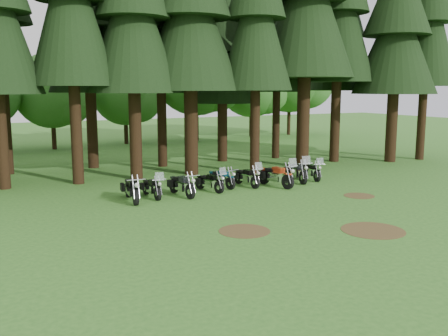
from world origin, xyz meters
The scene contains 25 objects.
ground centered at (0.00, 0.00, 0.00)m, with size 120.00×120.00×0.00m, color #306921.
pine_front_9 centered at (13.94, 7.83, 9.51)m, with size 5.44×5.44×15.89m.
pine_front_10 centered at (16.52, 7.63, 10.59)m, with size 4.25×4.25×17.69m.
pine_back_2 centered at (-4.38, 14.40, 9.76)m, with size 4.85×4.85×16.30m.
pine_back_3 centered at (-0.37, 12.94, 9.70)m, with size 4.35×4.35×16.20m.
pine_back_4 centered at (4.04, 13.25, 8.25)m, with size 4.94×4.94×13.78m.
pine_back_5 centered at (8.07, 12.86, 9.78)m, with size 3.94×3.94×16.33m.
pine_back_6 centered at (13.36, 12.79, 9.93)m, with size 4.59×4.59×16.58m.
decid_3 centered at (-4.71, 25.13, 4.51)m, with size 6.12×5.95×7.65m.
decid_4 centered at (1.58, 26.32, 4.37)m, with size 5.93×5.76×7.41m.
decid_5 centered at (8.29, 25.71, 6.23)m, with size 8.45×8.21×10.56m.
decid_6 centered at (14.85, 27.01, 5.20)m, with size 7.06×6.86×8.82m.
decid_7 centered at (19.46, 26.83, 6.22)m, with size 8.44×8.20×10.55m.
dirt_patch_0 centered at (-3.00, -2.00, 0.01)m, with size 1.80×1.80×0.01m, color #4C3D1E.
dirt_patch_1 centered at (4.50, 0.50, 0.01)m, with size 1.40×1.40×0.01m, color #4C3D1E.
dirt_patch_2 centered at (1.00, -4.00, 0.01)m, with size 2.20×2.20×0.01m, color #4C3D1E.
motorcycle_0 centered at (-5.06, 4.29, 0.50)m, with size 0.44×2.39×0.97m.
motorcycle_1 centered at (-4.05, 4.57, 0.44)m, with size 0.39×2.07×1.30m.
motorcycle_2 centered at (-2.71, 4.28, 0.47)m, with size 0.41×2.27×0.92m.
motorcycle_3 centered at (-1.13, 4.61, 0.42)m, with size 0.77×2.00×1.27m.
motorcycle_4 centered at (-0.20, 5.21, 0.43)m, with size 0.53×2.04×0.84m.
motorcycle_5 centered at (1.07, 4.86, 0.45)m, with size 0.46×2.15×1.35m.
motorcycle_6 centered at (2.31, 4.11, 0.53)m, with size 0.77×2.50×1.57m.
motorcycle_7 centered at (4.02, 4.73, 0.51)m, with size 0.74×2.41×1.51m.
motorcycle_8 centered at (5.08, 4.88, 0.44)m, with size 0.61×2.08×1.31m.
Camera 1 is at (-11.34, -16.45, 4.90)m, focal length 40.00 mm.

